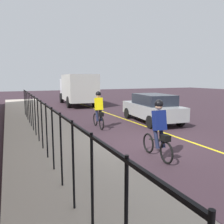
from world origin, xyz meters
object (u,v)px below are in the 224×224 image
object	(u,v)px
cyclist_lead	(99,110)
box_truck_background	(77,88)
cyclist_follow	(159,130)
patrol_sedan	(152,108)

from	to	relation	value
cyclist_lead	box_truck_background	world-z (taller)	box_truck_background
cyclist_lead	cyclist_follow	xyz separation A→B (m)	(-4.82, -0.06, 0.00)
cyclist_follow	patrol_sedan	bearing A→B (deg)	-28.53
cyclist_lead	patrol_sedan	bearing A→B (deg)	-82.10
cyclist_follow	box_truck_background	distance (m)	14.99
cyclist_lead	patrol_sedan	world-z (taller)	cyclist_lead
cyclist_follow	patrol_sedan	xyz separation A→B (m)	(5.03, -3.24, -0.09)
cyclist_lead	patrol_sedan	xyz separation A→B (m)	(0.21, -3.30, -0.09)
cyclist_follow	box_truck_background	size ratio (longest dim) A/B	0.27
cyclist_follow	box_truck_background	xyz separation A→B (m)	(14.87, -1.78, 0.64)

